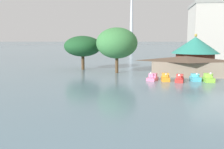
% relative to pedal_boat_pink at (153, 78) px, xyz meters
% --- Properties ---
extents(pedal_boat_pink, '(2.26, 3.00, 1.60)m').
position_rel_pedal_boat_pink_xyz_m(pedal_boat_pink, '(0.00, 0.00, 0.00)').
color(pedal_boat_pink, pink).
rests_on(pedal_boat_pink, ground).
extents(pedal_boat_orange, '(1.51, 2.25, 1.52)m').
position_rel_pedal_boat_pink_xyz_m(pedal_boat_orange, '(2.28, -0.60, 0.06)').
color(pedal_boat_orange, orange).
rests_on(pedal_boat_orange, ground).
extents(pedal_boat_red, '(1.89, 3.09, 1.53)m').
position_rel_pedal_boat_pink_xyz_m(pedal_boat_red, '(4.70, -1.10, 0.02)').
color(pedal_boat_red, red).
rests_on(pedal_boat_red, ground).
extents(pedal_boat_cyan, '(1.81, 2.38, 1.54)m').
position_rel_pedal_boat_pink_xyz_m(pedal_boat_cyan, '(7.59, 0.44, 0.02)').
color(pedal_boat_cyan, '#4CB7CC').
rests_on(pedal_boat_cyan, ground).
extents(pedal_boat_lime, '(1.74, 2.73, 1.82)m').
position_rel_pedal_boat_pink_xyz_m(pedal_boat_lime, '(9.73, -0.30, 0.09)').
color(pedal_boat_lime, '#8CCC3F').
rests_on(pedal_boat_lime, ground).
extents(boathouse, '(15.10, 7.54, 4.05)m').
position_rel_pedal_boat_pink_xyz_m(boathouse, '(6.81, 7.29, 1.61)').
color(boathouse, gray).
rests_on(boathouse, ground).
extents(green_roof_pavilion, '(11.33, 11.33, 8.74)m').
position_rel_pedal_boat_pink_xyz_m(green_roof_pavilion, '(10.04, 16.63, 3.99)').
color(green_roof_pavilion, brown).
rests_on(green_roof_pavilion, ground).
extents(shoreline_tree_tall_left, '(9.15, 9.15, 8.32)m').
position_rel_pedal_boat_pink_xyz_m(shoreline_tree_tall_left, '(-17.09, 14.79, 5.26)').
color(shoreline_tree_tall_left, brown).
rests_on(shoreline_tree_tall_left, ground).
extents(shoreline_tree_mid, '(9.14, 9.14, 10.05)m').
position_rel_pedal_boat_pink_xyz_m(shoreline_tree_mid, '(-7.88, 9.54, 6.12)').
color(shoreline_tree_mid, brown).
rests_on(shoreline_tree_mid, ground).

